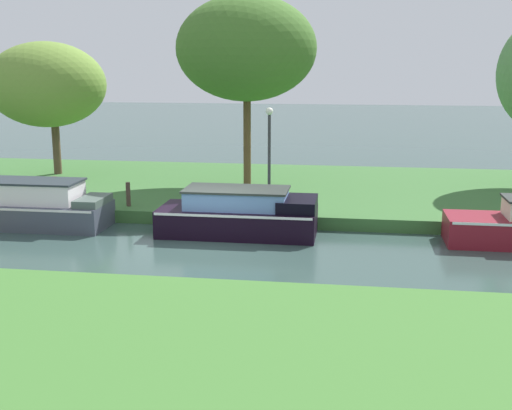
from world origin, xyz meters
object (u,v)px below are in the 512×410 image
at_px(willow_tree_left, 46,85).
at_px(slate_cruiser, 0,205).
at_px(mooring_post_far, 55,190).
at_px(willow_tree_centre, 246,49).
at_px(black_narrowboat, 241,214).
at_px(lamp_post, 269,144).
at_px(mooring_post_near, 128,194).

bearing_deg(willow_tree_left, slate_cruiser, -78.26).
bearing_deg(mooring_post_far, willow_tree_centre, 36.38).
bearing_deg(mooring_post_far, black_narrowboat, -12.92).
bearing_deg(lamp_post, mooring_post_near, -166.99).
bearing_deg(willow_tree_left, willow_tree_centre, -5.56).
height_order(willow_tree_left, lamp_post, willow_tree_left).
xyz_separation_m(slate_cruiser, lamp_post, (8.08, 2.51, 1.72)).
distance_m(slate_cruiser, lamp_post, 8.64).
xyz_separation_m(black_narrowboat, mooring_post_near, (-3.94, 1.48, 0.18)).
xyz_separation_m(willow_tree_left, willow_tree_centre, (8.16, -0.79, 1.37)).
bearing_deg(willow_tree_left, lamp_post, -22.78).
height_order(willow_tree_left, mooring_post_far, willow_tree_left).
xyz_separation_m(black_narrowboat, lamp_post, (0.51, 2.51, 1.75)).
relative_size(slate_cruiser, mooring_post_far, 7.74).
bearing_deg(willow_tree_centre, slate_cruiser, -140.23).
xyz_separation_m(mooring_post_near, mooring_post_far, (-2.51, 0.00, 0.06)).
relative_size(black_narrowboat, mooring_post_far, 5.11).
distance_m(mooring_post_near, mooring_post_far, 2.51).
xyz_separation_m(willow_tree_centre, mooring_post_far, (-5.69, -4.19, -4.58)).
relative_size(lamp_post, mooring_post_far, 3.50).
height_order(black_narrowboat, lamp_post, lamp_post).
bearing_deg(slate_cruiser, willow_tree_left, 101.74).
height_order(willow_tree_centre, mooring_post_near, willow_tree_centre).
distance_m(willow_tree_centre, lamp_post, 4.59).
bearing_deg(mooring_post_near, slate_cruiser, -157.83).
relative_size(willow_tree_centre, mooring_post_near, 8.92).
xyz_separation_m(slate_cruiser, willow_tree_left, (-1.34, 6.47, 3.42)).
bearing_deg(mooring_post_far, lamp_post, 8.40).
bearing_deg(lamp_post, willow_tree_centre, 111.85).
distance_m(lamp_post, mooring_post_far, 7.20).
height_order(black_narrowboat, willow_tree_left, willow_tree_left).
relative_size(mooring_post_near, mooring_post_far, 0.87).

